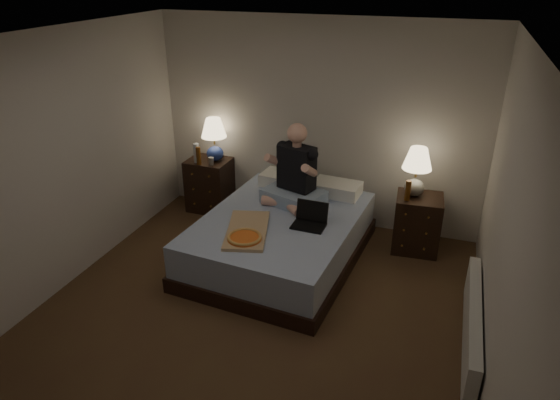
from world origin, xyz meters
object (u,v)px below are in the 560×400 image
at_px(lamp_right, 416,172).
at_px(laptop, 309,217).
at_px(beer_bottle_left, 198,156).
at_px(water_bottle, 196,153).
at_px(person, 294,165).
at_px(beer_bottle_right, 408,191).
at_px(radiator, 472,324).
at_px(pizza_box, 245,238).
at_px(nightstand_right, 417,223).
at_px(lamp_left, 214,140).
at_px(nightstand_left, 211,184).
at_px(soda_can, 211,161).
at_px(bed, 280,238).

distance_m(lamp_right, laptop, 1.33).
height_order(lamp_right, laptop, lamp_right).
xyz_separation_m(lamp_right, beer_bottle_left, (-2.66, -0.04, -0.12)).
distance_m(water_bottle, person, 1.49).
xyz_separation_m(lamp_right, beer_bottle_right, (-0.05, -0.16, -0.17)).
height_order(beer_bottle_left, radiator, beer_bottle_left).
height_order(water_bottle, pizza_box, water_bottle).
bearing_deg(nightstand_right, lamp_left, 171.53).
bearing_deg(laptop, beer_bottle_right, 39.14).
bearing_deg(nightstand_left, water_bottle, -125.50).
distance_m(lamp_left, beer_bottle_right, 2.50).
relative_size(soda_can, radiator, 0.06).
distance_m(lamp_left, radiator, 3.70).
bearing_deg(person, water_bottle, -176.40).
relative_size(nightstand_left, laptop, 2.05).
height_order(nightstand_left, lamp_right, lamp_right).
height_order(nightstand_left, radiator, nightstand_left).
height_order(nightstand_right, laptop, laptop).
bearing_deg(nightstand_right, lamp_right, 155.59).
height_order(bed, radiator, bed).
bearing_deg(beer_bottle_left, radiator, -23.48).
bearing_deg(nightstand_left, nightstand_right, -3.35).
bearing_deg(bed, nightstand_left, 149.85).
distance_m(beer_bottle_right, pizza_box, 1.88).
xyz_separation_m(lamp_left, laptop, (1.56, -1.01, -0.34)).
xyz_separation_m(nightstand_left, nightstand_right, (2.70, -0.18, -0.02)).
relative_size(water_bottle, beer_bottle_right, 1.09).
distance_m(bed, lamp_left, 1.68).
relative_size(beer_bottle_left, laptop, 0.68).
height_order(beer_bottle_right, radiator, beer_bottle_right).
height_order(person, laptop, person).
relative_size(nightstand_right, lamp_right, 1.17).
relative_size(nightstand_right, soda_can, 6.58).
relative_size(nightstand_left, radiator, 0.44).
bearing_deg(bed, pizza_box, -99.86).
bearing_deg(lamp_right, nightstand_left, 176.66).
bearing_deg(nightstand_right, water_bottle, 174.62).
relative_size(water_bottle, person, 0.27).
bearing_deg(water_bottle, person, -14.77).
relative_size(soda_can, pizza_box, 0.13).
height_order(nightstand_right, beer_bottle_right, beer_bottle_right).
height_order(lamp_left, soda_can, lamp_left).
relative_size(bed, pizza_box, 2.74).
distance_m(lamp_left, water_bottle, 0.28).
xyz_separation_m(nightstand_right, beer_bottle_right, (-0.13, -0.13, 0.44)).
relative_size(beer_bottle_left, person, 0.25).
bearing_deg(soda_can, water_bottle, 174.29).
xyz_separation_m(nightstand_left, lamp_right, (2.62, -0.15, 0.59)).
bearing_deg(pizza_box, water_bottle, 116.55).
bearing_deg(water_bottle, lamp_right, -0.31).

